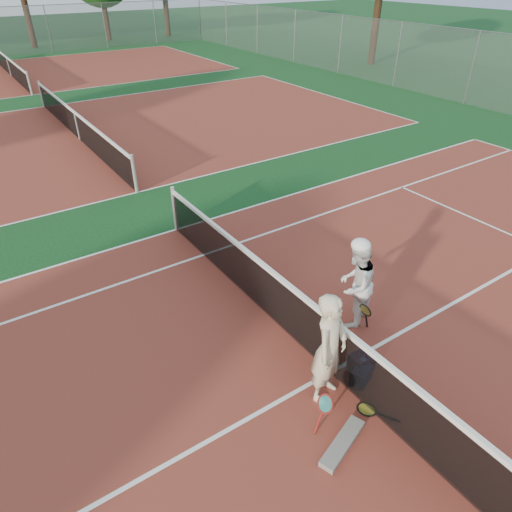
# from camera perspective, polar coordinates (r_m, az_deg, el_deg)

# --- Properties ---
(ground) EXTENTS (130.00, 130.00, 0.00)m
(ground) POSITION_cam_1_polar(r_m,az_deg,el_deg) (7.43, 9.32, -14.15)
(ground) COLOR #103B17
(ground) RESTS_ON ground
(court_main) EXTENTS (23.77, 10.97, 0.01)m
(court_main) POSITION_cam_1_polar(r_m,az_deg,el_deg) (7.43, 9.33, -14.14)
(court_main) COLOR maroon
(court_main) RESTS_ON ground
(court_far_a) EXTENTS (23.77, 10.97, 0.01)m
(court_far_a) POSITION_cam_1_polar(r_m,az_deg,el_deg) (18.21, -21.14, 13.43)
(court_far_a) COLOR maroon
(court_far_a) RESTS_ON ground
(court_far_b) EXTENTS (23.77, 10.97, 0.01)m
(court_far_b) POSITION_cam_1_polar(r_m,az_deg,el_deg) (31.19, -28.26, 19.23)
(court_far_b) COLOR maroon
(court_far_b) RESTS_ON ground
(net_main) EXTENTS (0.10, 10.98, 1.02)m
(net_main) POSITION_cam_1_polar(r_m,az_deg,el_deg) (7.07, 9.69, -11.32)
(net_main) COLOR black
(net_main) RESTS_ON ground
(net_far_a) EXTENTS (0.10, 10.98, 1.02)m
(net_far_a) POSITION_cam_1_polar(r_m,az_deg,el_deg) (18.07, -21.46, 14.93)
(net_far_a) COLOR black
(net_far_a) RESTS_ON ground
(net_far_b) EXTENTS (0.10, 10.98, 1.02)m
(net_far_b) POSITION_cam_1_polar(r_m,az_deg,el_deg) (31.11, -28.52, 20.12)
(net_far_b) COLOR black
(net_far_b) RESTS_ON ground
(player_a) EXTENTS (0.77, 0.66, 1.79)m
(player_a) POSITION_cam_1_polar(r_m,az_deg,el_deg) (6.50, 9.17, -11.36)
(player_a) COLOR beige
(player_a) RESTS_ON ground
(player_b) EXTENTS (0.97, 0.88, 1.63)m
(player_b) POSITION_cam_1_polar(r_m,az_deg,el_deg) (7.89, 12.31, -3.48)
(player_b) COLOR white
(player_b) RESTS_ON ground
(racket_red) EXTENTS (0.31, 0.32, 0.56)m
(racket_red) POSITION_cam_1_polar(r_m,az_deg,el_deg) (6.56, 8.53, -18.69)
(racket_red) COLOR maroon
(racket_red) RESTS_ON ground
(racket_black_held) EXTENTS (0.25, 0.30, 0.58)m
(racket_black_held) POSITION_cam_1_polar(r_m,az_deg,el_deg) (8.05, 13.36, -7.50)
(racket_black_held) COLOR black
(racket_black_held) RESTS_ON ground
(racket_spare) EXTENTS (0.53, 0.65, 0.03)m
(racket_spare) POSITION_cam_1_polar(r_m,az_deg,el_deg) (7.04, 13.67, -18.13)
(racket_spare) COLOR black
(racket_spare) RESTS_ON ground
(sports_bag_navy) EXTENTS (0.39, 0.33, 0.26)m
(sports_bag_navy) POSITION_cam_1_polar(r_m,az_deg,el_deg) (7.30, 12.98, -14.33)
(sports_bag_navy) COLOR black
(sports_bag_navy) RESTS_ON ground
(sports_bag_purple) EXTENTS (0.38, 0.27, 0.30)m
(sports_bag_purple) POSITION_cam_1_polar(r_m,az_deg,el_deg) (7.46, 13.02, -12.81)
(sports_bag_purple) COLOR black
(sports_bag_purple) RESTS_ON ground
(net_cover_canvas) EXTENTS (0.92, 0.49, 0.09)m
(net_cover_canvas) POSITION_cam_1_polar(r_m,az_deg,el_deg) (6.59, 10.76, -22.01)
(net_cover_canvas) COLOR slate
(net_cover_canvas) RESTS_ON ground
(water_bottle) EXTENTS (0.09, 0.09, 0.30)m
(water_bottle) POSITION_cam_1_polar(r_m,az_deg,el_deg) (7.40, 13.06, -13.32)
(water_bottle) COLOR silver
(water_bottle) RESTS_ON ground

